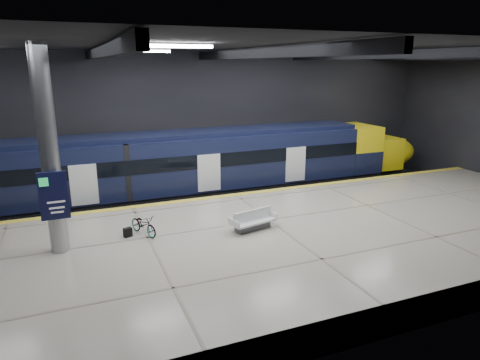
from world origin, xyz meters
TOP-DOWN VIEW (x-y plane):
  - ground at (0.00, 0.00)m, footprint 30.00×30.00m
  - room_shell at (-0.00, 0.00)m, footprint 30.10×16.10m
  - platform at (0.00, -2.50)m, footprint 30.00×11.00m
  - safety_strip at (0.00, 2.75)m, footprint 30.00×0.40m
  - rails at (0.00, 5.50)m, footprint 30.00×1.52m
  - train at (-2.13, 5.50)m, footprint 29.40×2.84m
  - bench at (-1.06, -1.72)m, footprint 1.94×1.13m
  - bicycle at (-5.07, -0.64)m, footprint 1.11×1.60m
  - pannier_bag at (-5.67, -0.64)m, footprint 0.34×0.26m
  - info_column at (-8.00, -1.03)m, footprint 0.90×0.78m

SIDE VIEW (x-z plane):
  - ground at x=0.00m, z-range 0.00..0.00m
  - rails at x=0.00m, z-range 0.00..0.16m
  - platform at x=0.00m, z-range 0.00..1.10m
  - safety_strip at x=0.00m, z-range 1.10..1.11m
  - pannier_bag at x=-5.67m, z-range 1.10..1.45m
  - bench at x=-1.06m, z-range 0.98..1.79m
  - bicycle at x=-5.07m, z-range 1.10..1.90m
  - train at x=-2.13m, z-range 0.16..3.95m
  - info_column at x=-8.00m, z-range 1.01..7.91m
  - room_shell at x=0.00m, z-range 1.69..9.74m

